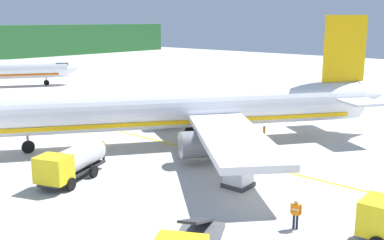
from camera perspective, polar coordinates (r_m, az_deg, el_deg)
airliner_foreground at (r=43.06m, az=-0.63°, el=1.47°), size 36.02×30.73×11.90m
service_truck_pushback at (r=34.68m, az=-14.60°, el=-5.00°), size 6.62×4.17×2.40m
cargo_container_near at (r=32.59m, az=5.69°, el=-6.58°), size 1.89×1.89×2.04m
crew_marshaller at (r=26.81m, az=12.67°, el=-11.00°), size 0.34×0.61×1.70m
crew_loader_left at (r=44.57m, az=8.87°, el=-1.51°), size 0.55×0.43×1.62m
crew_loader_right at (r=39.01m, az=-10.88°, el=-3.45°), size 0.31×0.62×1.75m
apron_guide_line at (r=40.04m, az=3.20°, el=-4.37°), size 0.30×60.00×0.01m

